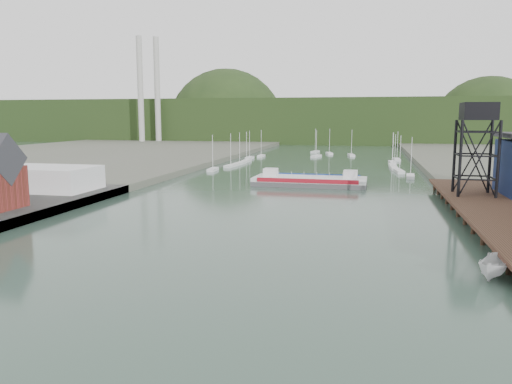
% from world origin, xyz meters
% --- Properties ---
extents(ground, '(600.00, 600.00, 0.00)m').
position_xyz_m(ground, '(0.00, 0.00, 0.00)').
color(ground, '#2D463B').
rests_on(ground, ground).
extents(east_pier, '(14.00, 70.00, 2.45)m').
position_xyz_m(east_pier, '(37.00, 45.00, 1.90)').
color(east_pier, black).
rests_on(east_pier, ground).
extents(white_shed, '(18.00, 12.00, 4.50)m').
position_xyz_m(white_shed, '(-44.00, 50.00, 3.85)').
color(white_shed, silver).
rests_on(white_shed, west_quay).
extents(lift_tower, '(6.50, 6.50, 16.00)m').
position_xyz_m(lift_tower, '(35.00, 58.00, 15.65)').
color(lift_tower, black).
rests_on(lift_tower, east_pier).
extents(marina_sailboats, '(57.71, 92.65, 0.90)m').
position_xyz_m(marina_sailboats, '(0.08, 138.46, 0.35)').
color(marina_sailboats, silver).
rests_on(marina_sailboats, ground).
extents(smokestacks, '(11.20, 8.20, 60.00)m').
position_xyz_m(smokestacks, '(-106.00, 232.50, 30.00)').
color(smokestacks, '#ADADA8').
rests_on(smokestacks, ground).
extents(distant_hills, '(500.00, 120.00, 80.00)m').
position_xyz_m(distant_hills, '(-3.98, 301.35, 10.38)').
color(distant_hills, '#1F3115').
rests_on(distant_hills, ground).
extents(chain_ferry, '(25.86, 10.88, 3.70)m').
position_xyz_m(chain_ferry, '(3.72, 79.32, 1.06)').
color(chain_ferry, '#4A4A4C').
rests_on(chain_ferry, ground).
extents(motorboat, '(4.57, 6.42, 2.33)m').
position_xyz_m(motorboat, '(29.09, 15.95, 1.16)').
color(motorboat, silver).
rests_on(motorboat, ground).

